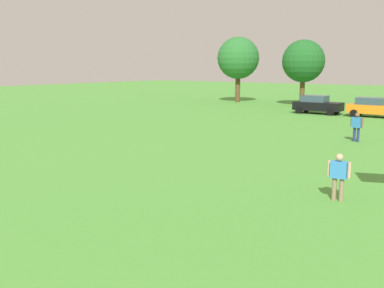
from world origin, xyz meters
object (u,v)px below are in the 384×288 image
adult_bystander (339,173)px  tree_left (303,61)px  tree_far_left (238,58)px  parked_car_orange_1 (373,107)px  parked_car_black_0 (317,104)px  bystander_near_trees (357,125)px

adult_bystander → tree_left: (-14.85, 33.14, 3.92)m
adult_bystander → tree_far_left: bearing=-62.1°
tree_far_left → tree_left: (8.41, -0.42, -0.42)m
adult_bystander → parked_car_orange_1: 26.80m
parked_car_black_0 → bystander_near_trees: bearing=-61.4°
bystander_near_trees → parked_car_black_0: bearing=135.6°
parked_car_black_0 → adult_bystander: bearing=-68.1°
bystander_near_trees → parked_car_black_0: bystander_near_trees is taller
bystander_near_trees → parked_car_black_0: 15.77m
parked_car_orange_1 → tree_left: 12.28m
bystander_near_trees → tree_far_left: 29.72m
tree_left → tree_far_left: bearing=177.1°
parked_car_orange_1 → tree_left: size_ratio=0.60×
bystander_near_trees → tree_far_left: bearing=150.7°
adult_bystander → bystander_near_trees: 12.64m
bystander_near_trees → parked_car_orange_1: (-2.58, 13.93, -0.15)m
adult_bystander → tree_far_left: tree_far_left is taller
adult_bystander → bystander_near_trees: bystander_near_trees is taller
tree_left → parked_car_black_0: bearing=-58.1°
adult_bystander → parked_car_black_0: 28.16m
tree_far_left → parked_car_orange_1: bearing=-22.5°
bystander_near_trees → parked_car_orange_1: bearing=117.5°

